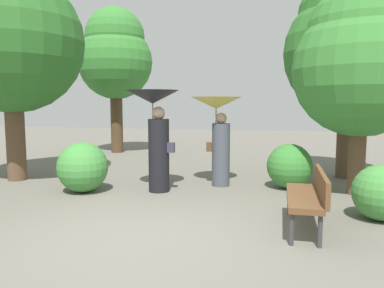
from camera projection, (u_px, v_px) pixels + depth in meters
The scene contains 11 objects.
ground_plane at pixel (142, 236), 5.03m from camera, with size 40.00×40.00×0.00m, color #6B665B.
person_left at pixel (156, 124), 7.47m from camera, with size 1.06×1.06×2.04m.
person_right at pixel (218, 124), 7.99m from camera, with size 1.08×1.08×1.91m.
park_bench at pixel (310, 194), 5.24m from camera, with size 0.50×1.50×0.83m.
tree_near_left at pixel (10, 29), 8.34m from camera, with size 3.23×3.23×5.30m.
tree_near_right at pixel (350, 42), 8.65m from camera, with size 2.99×2.99×4.93m.
tree_mid_left at pixel (115, 55), 13.22m from camera, with size 2.61×2.61×5.13m.
tree_mid_right at pixel (362, 59), 7.08m from camera, with size 2.57×2.57×4.09m.
bush_path_left at pixel (83, 167), 7.47m from camera, with size 1.01×1.01×1.01m, color #428C3D.
bush_path_right at pixel (381, 193), 5.67m from camera, with size 0.86×0.86×0.86m, color #428C3D.
bush_behind_bench at pixel (290, 166), 7.80m from camera, with size 0.94×0.94×0.94m, color #387F33.
Camera 1 is at (1.75, -4.59, 1.78)m, focal length 34.97 mm.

